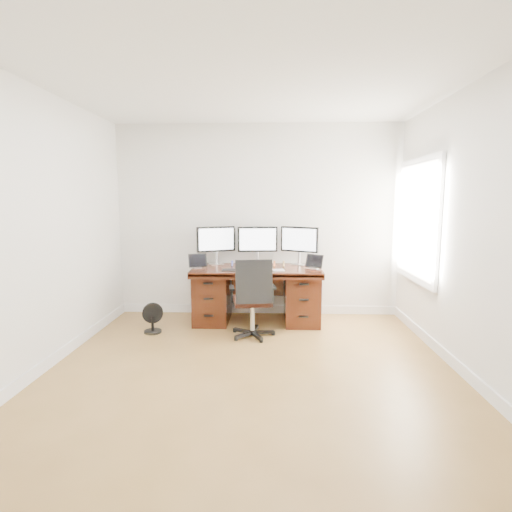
{
  "coord_description": "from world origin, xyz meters",
  "views": [
    {
      "loc": [
        0.19,
        -3.44,
        1.64
      ],
      "look_at": [
        0.0,
        1.5,
        0.95
      ],
      "focal_mm": 28.0,
      "sensor_mm": 36.0,
      "label": 1
    }
  ],
  "objects_px": {
    "desk": "(257,293)",
    "floor_fan": "(152,319)",
    "office_chair": "(253,312)",
    "keyboard": "(255,269)",
    "monitor_center": "(258,241)"
  },
  "relations": [
    {
      "from": "office_chair",
      "to": "keyboard",
      "type": "relative_size",
      "value": 3.85
    },
    {
      "from": "desk",
      "to": "floor_fan",
      "type": "height_order",
      "value": "desk"
    },
    {
      "from": "desk",
      "to": "monitor_center",
      "type": "bearing_deg",
      "value": 89.96
    },
    {
      "from": "floor_fan",
      "to": "keyboard",
      "type": "xyz_separation_m",
      "value": [
        1.27,
        0.31,
        0.58
      ]
    },
    {
      "from": "monitor_center",
      "to": "keyboard",
      "type": "xyz_separation_m",
      "value": [
        -0.01,
        -0.44,
        -0.33
      ]
    },
    {
      "from": "desk",
      "to": "office_chair",
      "type": "height_order",
      "value": "office_chair"
    },
    {
      "from": "office_chair",
      "to": "keyboard",
      "type": "xyz_separation_m",
      "value": [
        0.02,
        0.43,
        0.44
      ]
    },
    {
      "from": "floor_fan",
      "to": "desk",
      "type": "bearing_deg",
      "value": 7.85
    },
    {
      "from": "office_chair",
      "to": "floor_fan",
      "type": "xyz_separation_m",
      "value": [
        -1.26,
        0.12,
        -0.14
      ]
    },
    {
      "from": "floor_fan",
      "to": "keyboard",
      "type": "height_order",
      "value": "keyboard"
    },
    {
      "from": "desk",
      "to": "keyboard",
      "type": "bearing_deg",
      "value": -93.34
    },
    {
      "from": "desk",
      "to": "keyboard",
      "type": "height_order",
      "value": "keyboard"
    },
    {
      "from": "office_chair",
      "to": "keyboard",
      "type": "bearing_deg",
      "value": 79.67
    },
    {
      "from": "floor_fan",
      "to": "monitor_center",
      "type": "height_order",
      "value": "monitor_center"
    },
    {
      "from": "monitor_center",
      "to": "office_chair",
      "type": "bearing_deg",
      "value": -97.63
    }
  ]
}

